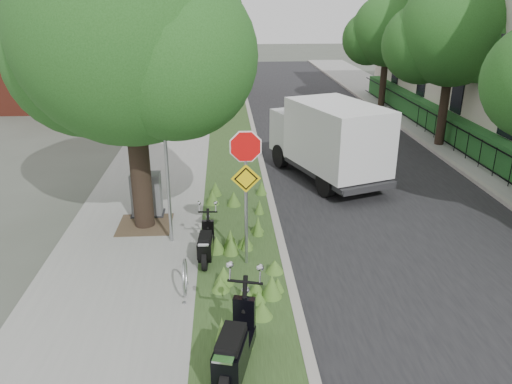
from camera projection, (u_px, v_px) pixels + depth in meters
ground at (311, 279)px, 10.94m from camera, size 120.00×120.00×0.00m
sidewalk_near at (165, 150)px, 19.97m from camera, size 3.50×60.00×0.12m
verge at (233, 149)px, 20.13m from camera, size 2.00×60.00×0.12m
kerb_near at (258, 148)px, 20.19m from camera, size 0.20×60.00×0.13m
road at (343, 148)px, 20.42m from camera, size 7.00×60.00×0.01m
kerb_far at (427, 145)px, 20.61m from camera, size 0.20×60.00×0.13m
footpath_far at (466, 145)px, 20.71m from camera, size 3.20×60.00×0.12m
street_tree_main at (126, 42)px, 11.62m from camera, size 6.21×5.54×7.66m
bare_post at (167, 164)px, 11.66m from camera, size 0.08×0.08×4.00m
bike_hoop at (185, 277)px, 10.04m from camera, size 0.06×0.78×0.77m
sign_assembly at (246, 171)px, 10.56m from camera, size 0.94×0.08×3.22m
fence_far at (445, 131)px, 20.43m from camera, size 0.04×24.00×1.00m
hedge_far at (462, 131)px, 20.47m from camera, size 1.00×24.00×1.10m
brick_building at (92, 26)px, 29.30m from camera, size 9.40×10.40×8.30m
far_tree_b at (451, 37)px, 19.12m from camera, size 4.83×4.31×6.56m
far_tree_c at (386, 34)px, 26.70m from camera, size 4.37×3.89×5.93m
scooter_near at (206, 247)px, 11.30m from camera, size 0.37×1.55×0.74m
scooter_far at (234, 354)px, 7.75m from camera, size 0.74×1.99×0.97m
box_truck at (329, 137)px, 16.42m from camera, size 3.50×5.35×2.27m
utility_cabinet at (147, 195)px, 13.71m from camera, size 0.90×0.60×1.20m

